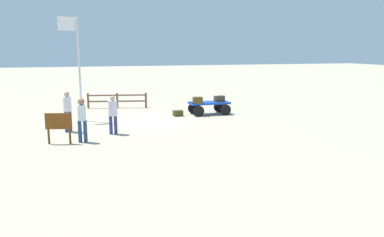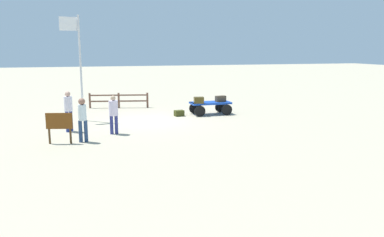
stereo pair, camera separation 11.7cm
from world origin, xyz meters
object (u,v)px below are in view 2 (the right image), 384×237
object	(u,v)px
worker_lead	(113,111)
suitcase_navy	(179,113)
luggage_cart	(210,106)
suitcase_olive	(221,99)
worker_supervisor	(82,117)
flagpole	(78,58)
worker_trailing	(68,108)
signboard	(59,124)
suitcase_dark	(199,100)

from	to	relation	value
worker_lead	suitcase_navy	bearing A→B (deg)	-136.83
luggage_cart	suitcase_navy	distance (m)	1.78
suitcase_olive	worker_supervisor	world-z (taller)	worker_supervisor
worker_supervisor	flagpole	world-z (taller)	flagpole
worker_lead	worker_trailing	world-z (taller)	worker_trailing
suitcase_olive	signboard	xyz separation A→B (m)	(8.10, 4.57, -0.07)
flagpole	suitcase_navy	bearing A→B (deg)	179.19
suitcase_navy	flagpole	world-z (taller)	flagpole
suitcase_dark	worker_trailing	distance (m)	6.87
worker_trailing	worker_supervisor	distance (m)	2.17
worker_lead	signboard	size ratio (longest dim) A/B	1.38
worker_supervisor	signboard	xyz separation A→B (m)	(0.85, 0.03, -0.21)
suitcase_dark	flagpole	distance (m)	6.43
suitcase_olive	worker_supervisor	distance (m)	8.56
luggage_cart	worker_lead	bearing A→B (deg)	32.76
worker_lead	flagpole	xyz separation A→B (m)	(1.34, -3.52, 2.10)
luggage_cart	flagpole	xyz separation A→B (m)	(6.76, -0.03, 2.58)
luggage_cart	suitcase_olive	bearing A→B (deg)	175.24
suitcase_navy	worker_supervisor	world-z (taller)	worker_supervisor
suitcase_dark	worker_supervisor	xyz separation A→B (m)	(5.94, 4.30, 0.14)
flagpole	signboard	xyz separation A→B (m)	(0.75, 4.65, -2.29)
worker_trailing	luggage_cart	bearing A→B (deg)	-160.95
signboard	suitcase_dark	bearing A→B (deg)	-147.50
suitcase_olive	worker_lead	xyz separation A→B (m)	(6.01, 3.44, 0.12)
suitcase_dark	signboard	size ratio (longest dim) A/B	0.47
worker_supervisor	flagpole	size ratio (longest dim) A/B	0.33
worker_lead	flagpole	distance (m)	4.31
luggage_cart	worker_supervisor	xyz separation A→B (m)	(6.67, 4.60, 0.50)
luggage_cart	worker_supervisor	world-z (taller)	worker_supervisor
worker_lead	flagpole	world-z (taller)	flagpole
worker_lead	worker_supervisor	bearing A→B (deg)	41.61
worker_supervisor	suitcase_olive	bearing A→B (deg)	-147.91
worker_lead	flagpole	bearing A→B (deg)	-69.14
suitcase_navy	worker_lead	distance (m)	5.10
luggage_cart	suitcase_navy	xyz separation A→B (m)	(1.75, 0.04, -0.33)
suitcase_navy	worker_supervisor	size ratio (longest dim) A/B	0.31
suitcase_olive	flagpole	xyz separation A→B (m)	(7.35, -0.08, 2.22)
suitcase_olive	suitcase_dark	bearing A→B (deg)	10.86
worker_trailing	worker_lead	bearing A→B (deg)	151.37
worker_supervisor	flagpole	distance (m)	5.07
worker_trailing	flagpole	distance (m)	3.28
luggage_cart	suitcase_olive	xyz separation A→B (m)	(-0.59, 0.05, 0.36)
luggage_cart	worker_lead	world-z (taller)	worker_lead
worker_lead	flagpole	size ratio (longest dim) A/B	0.32
flagpole	worker_supervisor	bearing A→B (deg)	91.17
worker_lead	signboard	distance (m)	2.39
suitcase_navy	luggage_cart	bearing A→B (deg)	-178.59
luggage_cart	worker_trailing	world-z (taller)	worker_trailing
suitcase_olive	luggage_cart	bearing A→B (deg)	-4.76
worker_trailing	signboard	xyz separation A→B (m)	(0.28, 2.12, -0.26)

